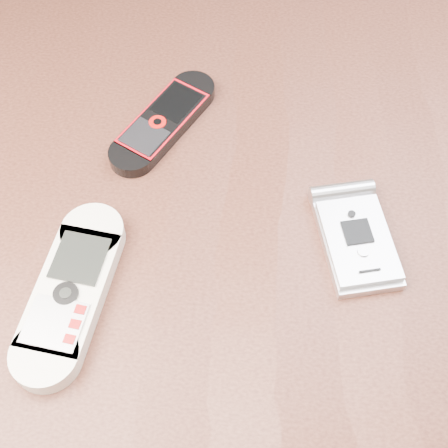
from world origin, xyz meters
The scene contains 5 objects.
ground centered at (0.00, 0.00, 0.00)m, with size 4.00×4.00×0.00m, color #472B19.
table centered at (0.00, 0.00, 0.64)m, with size 1.20×0.80×0.75m.
nokia_white centered at (-0.12, -0.08, 0.76)m, with size 0.06×0.18×0.02m, color white.
nokia_black_red centered at (-0.06, 0.12, 0.76)m, with size 0.05×0.15×0.02m, color black.
motorola_razr centered at (0.13, -0.01, 0.76)m, with size 0.06×0.12×0.02m, color silver.
Camera 1 is at (0.02, -0.31, 1.25)m, focal length 50.00 mm.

